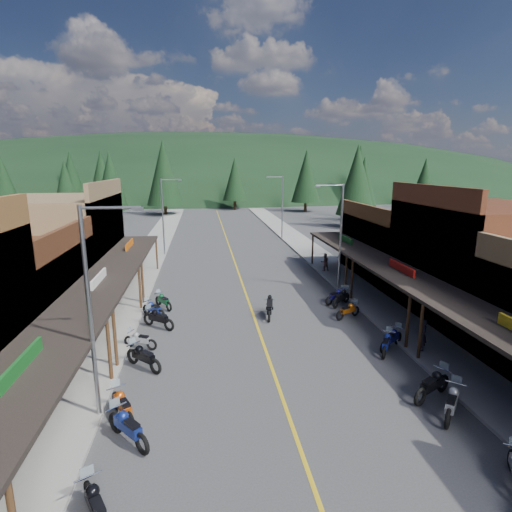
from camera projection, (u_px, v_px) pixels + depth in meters
name	position (u px, v px, depth m)	size (l,w,h in m)	color
ground	(262.00, 339.00, 21.82)	(220.00, 220.00, 0.00)	#38383A
centerline	(233.00, 258.00, 41.14)	(0.15, 90.00, 0.01)	gold
sidewalk_west	(147.00, 260.00, 40.00)	(3.40, 94.00, 0.15)	gray
sidewalk_east	(315.00, 255.00, 42.26)	(3.40, 94.00, 0.15)	gray
shop_west_2	(1.00, 296.00, 21.11)	(10.90, 9.00, 6.20)	#3F2111
shop_west_3	(60.00, 244.00, 30.16)	(10.90, 10.20, 8.20)	brown
shop_east_2	(480.00, 262.00, 24.47)	(10.90, 9.00, 8.20)	#562B19
shop_east_3	(402.00, 247.00, 33.97)	(10.90, 10.20, 6.20)	#4C2D16
streetlight_0	(93.00, 305.00, 14.12)	(2.16, 0.18, 8.00)	gray
streetlight_1	(164.00, 213.00, 41.18)	(2.16, 0.18, 8.00)	gray
streetlight_2	(339.00, 232.00, 29.46)	(2.16, 0.18, 8.00)	gray
streetlight_3	(281.00, 204.00, 50.73)	(2.16, 0.18, 8.00)	gray
ridge_hill	(210.00, 190.00, 152.28)	(310.00, 140.00, 60.00)	black
pine_0	(4.00, 181.00, 75.09)	(5.04, 5.04, 11.00)	black
pine_1	(102.00, 175.00, 84.74)	(5.88, 5.88, 12.50)	black
pine_2	(164.00, 173.00, 74.80)	(6.72, 6.72, 14.00)	black
pine_3	(235.00, 179.00, 84.68)	(5.04, 5.04, 11.00)	black
pine_4	(306.00, 176.00, 80.54)	(5.88, 5.88, 12.50)	black
pine_5	(359.00, 171.00, 94.05)	(6.72, 6.72, 14.00)	black
pine_6	(425.00, 179.00, 88.22)	(5.04, 5.04, 11.00)	black
pine_7	(71.00, 175.00, 89.50)	(5.88, 5.88, 12.50)	black
pine_8	(66.00, 190.00, 56.28)	(4.48, 4.48, 10.00)	black
pine_9	(364.00, 183.00, 67.02)	(4.93, 4.93, 10.80)	black
pine_10	(111.00, 181.00, 66.29)	(5.38, 5.38, 11.60)	black
pine_11	(357.00, 180.00, 59.55)	(5.82, 5.82, 12.40)	black
bike_west_3	(96.00, 505.00, 10.41)	(0.74, 2.21, 1.26)	black
bike_west_4	(128.00, 426.00, 13.53)	(0.78, 2.33, 1.33)	navy
bike_west_5	(123.00, 404.00, 14.79)	(0.74, 2.22, 1.27)	#BC480D
bike_west_6	(143.00, 356.00, 18.52)	(0.77, 2.31, 1.32)	black
bike_west_7	(140.00, 339.00, 20.61)	(0.62, 1.87, 1.07)	#ABACB1
bike_west_8	(158.00, 318.00, 23.19)	(0.76, 2.29, 1.31)	black
bike_west_9	(153.00, 308.00, 24.92)	(0.67, 2.01, 1.15)	navy
bike_west_10	(163.00, 300.00, 26.43)	(0.67, 2.01, 1.15)	#0E4825
bike_east_4	(452.00, 401.00, 14.96)	(0.77, 2.30, 1.31)	#A9AAAF
bike_east_5	(433.00, 384.00, 16.14)	(0.78, 2.35, 1.34)	black
bike_east_6	(387.00, 343.00, 20.11)	(0.67, 2.01, 1.15)	navy
bike_east_7	(391.00, 338.00, 20.57)	(0.71, 2.12, 1.21)	navy
bike_east_8	(348.00, 310.00, 24.73)	(0.65, 1.95, 1.11)	#99440A
bike_east_9	(341.00, 297.00, 26.97)	(0.72, 2.17, 1.24)	black
bike_east_10	(336.00, 295.00, 27.39)	(0.67, 2.02, 1.15)	navy
rider_on_bike	(269.00, 308.00, 24.79)	(1.00, 2.14, 1.57)	black
pedestrian_east_a	(423.00, 335.00, 20.08)	(0.60, 0.39, 1.63)	black
pedestrian_east_b	(325.00, 262.00, 35.31)	(0.77, 0.44, 1.58)	brown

